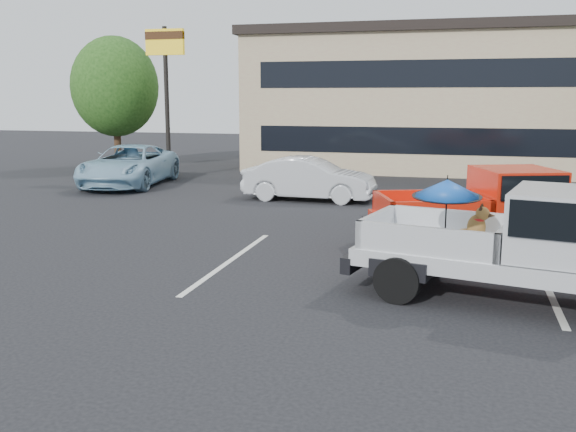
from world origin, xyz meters
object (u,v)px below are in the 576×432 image
at_px(motel_sign, 166,62).
at_px(tree_back, 562,73).
at_px(silver_pickup, 551,242).
at_px(red_pickup, 507,205).
at_px(tree_left, 115,87).
at_px(silver_sedan, 309,179).
at_px(blue_suv, 129,165).

xyz_separation_m(motel_sign, tree_back, (16.00, 10.00, -0.24)).
height_order(motel_sign, silver_pickup, motel_sign).
xyz_separation_m(silver_pickup, red_pickup, (-0.38, 4.03, -0.09)).
bearing_deg(tree_back, tree_left, -160.71).
distance_m(motel_sign, red_pickup, 16.03).
xyz_separation_m(silver_sedan, blue_suv, (-7.31, 1.68, 0.06)).
bearing_deg(tree_back, blue_suv, -143.26).
bearing_deg(blue_suv, silver_pickup, -47.36).
height_order(red_pickup, blue_suv, red_pickup).
distance_m(tree_back, red_pickup, 20.00).
xyz_separation_m(tree_left, tree_back, (20.00, 7.00, 0.68)).
relative_size(tree_back, red_pickup, 1.26).
bearing_deg(tree_left, tree_back, 19.29).
bearing_deg(silver_sedan, tree_left, 58.56).
bearing_deg(motel_sign, red_pickup, -36.95).
bearing_deg(silver_pickup, motel_sign, 146.35).
bearing_deg(silver_pickup, blue_suv, 152.93).
height_order(tree_left, tree_back, tree_back).
bearing_deg(silver_sedan, motel_sign, 61.01).
distance_m(tree_back, silver_pickup, 23.86).
distance_m(silver_pickup, blue_suv, 17.37).
relative_size(tree_left, red_pickup, 1.06).
bearing_deg(motel_sign, blue_suv, -102.64).
distance_m(silver_pickup, silver_sedan, 11.19).
bearing_deg(tree_back, red_pickup, -100.33).
distance_m(silver_pickup, red_pickup, 4.05).
distance_m(tree_left, silver_pickup, 23.67).
distance_m(tree_back, blue_suv, 20.94).
height_order(motel_sign, blue_suv, motel_sign).
bearing_deg(motel_sign, silver_sedan, -30.55).
xyz_separation_m(tree_left, silver_sedan, (10.79, -7.01, -3.04)).
height_order(tree_left, blue_suv, tree_left).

